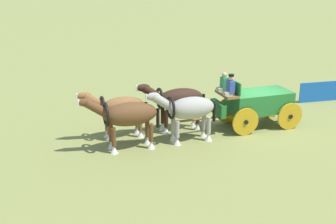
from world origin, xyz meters
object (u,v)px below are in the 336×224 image
Objects in this scene: show_wagon at (256,102)px; draft_horse_lead_near at (127,116)px; draft_horse_rear_near at (188,110)px; draft_horse_lead_off at (119,109)px; draft_horse_rear_off at (177,100)px.

show_wagon is 1.82× the size of draft_horse_lead_near.
draft_horse_rear_near is at bearing 167.34° from draft_horse_lead_near.
draft_horse_lead_off is at bearing -101.96° from draft_horse_lead_near.
show_wagon reaches higher than draft_horse_rear_off.
show_wagon is at bearing 177.67° from draft_horse_rear_near.
draft_horse_lead_near is at bearing -6.64° from show_wagon.
draft_horse_rear_near is (3.62, -0.15, 0.24)m from show_wagon.
show_wagon is at bearing 161.33° from draft_horse_lead_off.
draft_horse_lead_near is at bearing 78.04° from draft_horse_lead_off.
draft_horse_rear_near is 2.92m from draft_horse_lead_off.
draft_horse_lead_near is 1.08× the size of draft_horse_lead_off.
draft_horse_lead_off is (-0.27, -1.27, -0.10)m from draft_horse_lead_near.
draft_horse_rear_off is (-0.28, -1.27, 0.03)m from draft_horse_rear_near.
show_wagon is 6.20m from draft_horse_lead_near.
show_wagon is 1.86× the size of draft_horse_rear_off.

